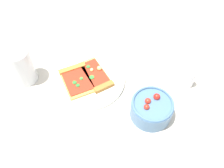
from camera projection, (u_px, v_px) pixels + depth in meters
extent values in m
plane|color=beige|center=(100.00, 73.00, 0.90)|extent=(2.40, 2.40, 0.00)
cylinder|color=white|center=(88.00, 79.00, 0.87)|extent=(0.27, 0.27, 0.01)
cube|color=#E5B256|center=(95.00, 74.00, 0.87)|extent=(0.17, 0.15, 0.01)
cube|color=#A36B2D|center=(104.00, 87.00, 0.83)|extent=(0.06, 0.07, 0.01)
cube|color=#B22D19|center=(95.00, 73.00, 0.87)|extent=(0.15, 0.13, 0.00)
sphere|color=#F2D87F|center=(92.00, 70.00, 0.87)|extent=(0.01, 0.01, 0.01)
cylinder|color=#2D722D|center=(88.00, 67.00, 0.88)|extent=(0.01, 0.01, 0.00)
cylinder|color=#388433|center=(92.00, 77.00, 0.85)|extent=(0.02, 0.02, 0.00)
sphere|color=#EAD172|center=(98.00, 68.00, 0.88)|extent=(0.02, 0.02, 0.02)
cube|color=gold|center=(78.00, 81.00, 0.85)|extent=(0.17, 0.17, 0.01)
cube|color=#B77A33|center=(72.00, 69.00, 0.88)|extent=(0.08, 0.09, 0.02)
cube|color=#B22D19|center=(77.00, 80.00, 0.85)|extent=(0.15, 0.14, 0.00)
cylinder|color=#388433|center=(81.00, 79.00, 0.85)|extent=(0.01, 0.01, 0.00)
cylinder|color=#2D722D|center=(75.00, 83.00, 0.84)|extent=(0.02, 0.02, 0.00)
cylinder|color=#2D722D|center=(78.00, 85.00, 0.83)|extent=(0.01, 0.01, 0.00)
cylinder|color=#4C7299|center=(151.00, 109.00, 0.76)|extent=(0.14, 0.14, 0.07)
torus|color=#4C7299|center=(153.00, 103.00, 0.74)|extent=(0.13, 0.13, 0.01)
sphere|color=red|center=(147.00, 107.00, 0.73)|extent=(0.02, 0.02, 0.02)
sphere|color=red|center=(148.00, 101.00, 0.74)|extent=(0.02, 0.02, 0.02)
sphere|color=red|center=(157.00, 97.00, 0.75)|extent=(0.02, 0.02, 0.02)
cylinder|color=silver|center=(21.00, 66.00, 0.83)|extent=(0.08, 0.08, 0.14)
cylinder|color=black|center=(22.00, 68.00, 0.84)|extent=(0.07, 0.07, 0.11)
cylinder|color=silver|center=(190.00, 79.00, 0.84)|extent=(0.03, 0.03, 0.07)
cone|color=silver|center=(193.00, 72.00, 0.80)|extent=(0.03, 0.03, 0.01)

